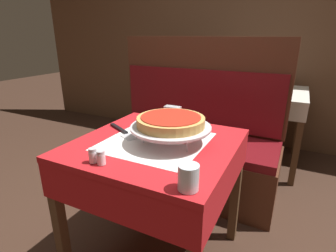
# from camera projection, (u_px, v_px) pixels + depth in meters

# --- Properties ---
(dining_table_front) EXTENTS (0.78, 0.78, 0.75)m
(dining_table_front) POSITION_uv_depth(u_px,v_px,m) (156.00, 162.00, 1.36)
(dining_table_front) COLOR red
(dining_table_front) RESTS_ON ground_plane
(dining_table_rear) EXTENTS (0.78, 0.78, 0.75)m
(dining_table_rear) POSITION_uv_depth(u_px,v_px,m) (263.00, 100.00, 2.56)
(dining_table_rear) COLOR beige
(dining_table_rear) RESTS_ON ground_plane
(booth_bench) EXTENTS (1.41, 0.54, 1.24)m
(booth_bench) POSITION_uv_depth(u_px,v_px,m) (191.00, 149.00, 2.20)
(booth_bench) COLOR #4C2819
(booth_bench) RESTS_ON ground_plane
(back_wall_panel) EXTENTS (6.00, 0.04, 2.40)m
(back_wall_panel) POSITION_uv_depth(u_px,v_px,m) (246.00, 40.00, 2.95)
(back_wall_panel) COLOR brown
(back_wall_panel) RESTS_ON ground_plane
(pizza_pan_stand) EXTENTS (0.40, 0.40, 0.09)m
(pizza_pan_stand) POSITION_uv_depth(u_px,v_px,m) (171.00, 128.00, 1.28)
(pizza_pan_stand) COLOR #ADADB2
(pizza_pan_stand) RESTS_ON dining_table_front
(deep_dish_pizza) EXTENTS (0.33, 0.33, 0.05)m
(deep_dish_pizza) POSITION_uv_depth(u_px,v_px,m) (171.00, 121.00, 1.27)
(deep_dish_pizza) COLOR tan
(deep_dish_pizza) RESTS_ON pizza_pan_stand
(pizza_server) EXTENTS (0.27, 0.18, 0.01)m
(pizza_server) POSITION_uv_depth(u_px,v_px,m) (123.00, 131.00, 1.44)
(pizza_server) COLOR #BCBCC1
(pizza_server) RESTS_ON dining_table_front
(water_glass_near) EXTENTS (0.07, 0.07, 0.09)m
(water_glass_near) POSITION_uv_depth(u_px,v_px,m) (188.00, 177.00, 0.90)
(water_glass_near) COLOR silver
(water_glass_near) RESTS_ON dining_table_front
(salt_shaker) EXTENTS (0.04, 0.04, 0.06)m
(salt_shaker) POSITION_uv_depth(u_px,v_px,m) (93.00, 155.00, 1.09)
(salt_shaker) COLOR silver
(salt_shaker) RESTS_ON dining_table_front
(pepper_shaker) EXTENTS (0.03, 0.03, 0.06)m
(pepper_shaker) POSITION_uv_depth(u_px,v_px,m) (101.00, 158.00, 1.07)
(pepper_shaker) COLOR silver
(pepper_shaker) RESTS_ON dining_table_front
(napkin_holder) EXTENTS (0.10, 0.05, 0.09)m
(napkin_holder) POSITION_uv_depth(u_px,v_px,m) (172.00, 113.00, 1.63)
(napkin_holder) COLOR #B2B2B7
(napkin_holder) RESTS_ON dining_table_front
(condiment_caddy) EXTENTS (0.14, 0.14, 0.15)m
(condiment_caddy) POSITION_uv_depth(u_px,v_px,m) (273.00, 87.00, 2.43)
(condiment_caddy) COLOR black
(condiment_caddy) RESTS_ON dining_table_rear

